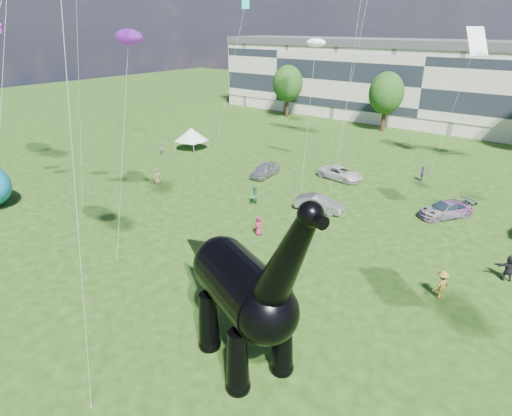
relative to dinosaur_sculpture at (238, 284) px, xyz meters
The scene contains 11 objects.
ground 5.11m from the dinosaur_sculpture, 138.02° to the right, with size 220.00×220.00×0.00m, color #16330C.
terrace_row 60.79m from the dinosaur_sculpture, 99.82° to the left, with size 78.00×11.00×12.00m, color beige.
tree_far_left 60.34m from the dinosaur_sculpture, 122.47° to the left, with size 5.20×5.20×9.44m.
tree_mid_left 52.91m from the dinosaur_sculpture, 105.77° to the left, with size 5.20×5.20×9.44m.
dinosaur_sculpture is the anchor object (origin of this frame).
car_silver 27.51m from the dinosaur_sculpture, 124.72° to the left, with size 1.73×4.29×1.46m, color silver.
car_grey 19.19m from the dinosaur_sculpture, 108.55° to the left, with size 1.50×4.31×1.42m, color gray.
car_white 28.24m from the dinosaur_sculpture, 107.93° to the left, with size 2.26×4.91×1.36m, color silver.
car_dark 24.05m from the dinosaur_sculpture, 82.40° to the left, with size 1.96×4.83×1.40m, color #595960.
gazebo_left 39.00m from the dinosaur_sculpture, 139.89° to the left, with size 4.62×4.62×2.87m.
visitors 12.38m from the dinosaur_sculpture, 106.36° to the left, with size 54.52×43.66×1.87m.
Camera 1 is at (13.73, -10.74, 15.34)m, focal length 30.00 mm.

